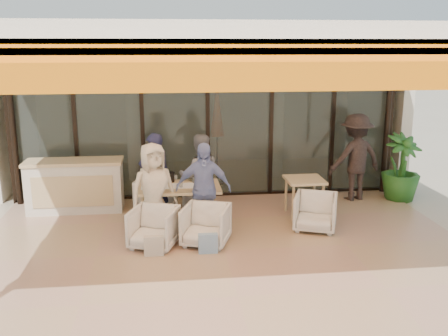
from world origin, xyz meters
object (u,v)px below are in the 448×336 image
at_px(side_chair, 315,210).
at_px(dining_table, 178,189).
at_px(diner_grey, 200,176).
at_px(standing_woman, 355,158).
at_px(diner_periwinkle, 203,189).
at_px(chair_far_left, 156,192).
at_px(chair_far_right, 198,194).
at_px(chair_near_left, 154,226).
at_px(potted_palm, 401,167).
at_px(diner_cream, 154,190).
at_px(chair_near_right, 206,223).
at_px(side_table, 304,184).
at_px(host_counter, 75,186).
at_px(diner_navy, 155,176).

bearing_deg(side_chair, dining_table, -171.02).
height_order(diner_grey, standing_woman, standing_woman).
bearing_deg(diner_periwinkle, chair_far_left, 125.69).
bearing_deg(chair_far_left, chair_far_right, -164.76).
distance_m(chair_near_left, potted_palm, 5.47).
xyz_separation_m(chair_far_left, diner_periwinkle, (0.84, -1.40, 0.44)).
relative_size(dining_table, diner_cream, 0.92).
bearing_deg(diner_grey, diner_periwinkle, 86.94).
bearing_deg(diner_grey, chair_near_left, 55.98).
bearing_deg(diner_cream, standing_woman, -0.99).
relative_size(chair_near_right, diner_grey, 0.46).
bearing_deg(chair_near_left, chair_far_right, 85.17).
xyz_separation_m(chair_far_left, side_table, (2.81, -0.71, 0.27)).
distance_m(chair_near_right, diner_periwinkle, 0.67).
xyz_separation_m(chair_near_right, side_table, (1.97, 1.19, 0.27)).
bearing_deg(side_table, host_counter, 170.00).
bearing_deg(diner_navy, host_counter, -40.22).
xyz_separation_m(chair_near_left, diner_grey, (0.84, 1.40, 0.44)).
bearing_deg(diner_grey, dining_table, 42.91).
distance_m(diner_periwinkle, side_table, 2.09).
bearing_deg(chair_far_right, chair_near_left, 72.48).
relative_size(side_table, potted_palm, 0.53).
xyz_separation_m(diner_navy, side_chair, (2.81, -0.96, -0.46)).
relative_size(chair_far_right, side_table, 0.82).
bearing_deg(dining_table, chair_far_left, 113.59).
relative_size(chair_near_left, diner_navy, 0.44).
bearing_deg(potted_palm, diner_cream, -163.97).
bearing_deg(diner_periwinkle, potted_palm, 23.71).
bearing_deg(standing_woman, host_counter, -12.33).
bearing_deg(diner_grey, potted_palm, -175.52).
xyz_separation_m(chair_near_left, side_chair, (2.81, 0.44, 0.00)).
bearing_deg(diner_grey, side_chair, 150.88).
distance_m(chair_near_left, diner_grey, 1.69).
distance_m(host_counter, chair_near_right, 3.09).
relative_size(chair_far_right, side_chair, 0.84).
xyz_separation_m(side_table, potted_palm, (2.29, 0.78, 0.07)).
bearing_deg(chair_far_right, diner_periwinkle, 96.33).
xyz_separation_m(chair_far_left, side_chair, (2.81, -1.46, -0.00)).
bearing_deg(chair_far_left, diner_periwinkle, 136.21).
bearing_deg(chair_far_left, chair_near_left, 105.24).
xyz_separation_m(chair_near_left, standing_woman, (4.13, 2.08, 0.56)).
height_order(chair_near_right, side_table, side_table).
xyz_separation_m(host_counter, side_chair, (4.36, -1.52, -0.17)).
height_order(host_counter, diner_periwinkle, diner_periwinkle).
bearing_deg(chair_near_right, diner_navy, 140.11).
distance_m(chair_far_left, chair_near_left, 1.90).
bearing_deg(potted_palm, chair_far_left, -179.29).
height_order(diner_grey, diner_cream, diner_cream).
bearing_deg(side_table, chair_near_left, -157.10).
height_order(chair_far_left, side_table, side_table).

